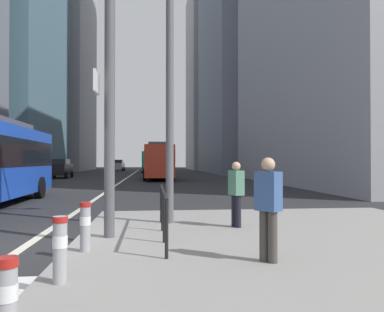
% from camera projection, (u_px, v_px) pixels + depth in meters
% --- Properties ---
extents(ground_plane, '(160.00, 160.00, 0.00)m').
position_uv_depth(ground_plane, '(117.00, 185.00, 27.97)').
color(ground_plane, '#28282B').
extents(median_island, '(9.00, 10.00, 0.15)m').
position_uv_depth(median_island, '(300.00, 245.00, 7.65)').
color(median_island, gray).
rests_on(median_island, ground).
extents(lane_centre_line, '(0.20, 80.00, 0.01)m').
position_uv_depth(lane_centre_line, '(126.00, 179.00, 37.91)').
color(lane_centre_line, beige).
rests_on(lane_centre_line, ground).
extents(office_tower_left_mid, '(12.06, 19.18, 40.74)m').
position_uv_depth(office_tower_left_mid, '(3.00, 12.00, 48.16)').
color(office_tower_left_mid, slate).
rests_on(office_tower_left_mid, ground).
extents(office_tower_left_far, '(13.89, 19.02, 45.36)m').
position_uv_depth(office_tower_left_far, '(51.00, 47.00, 70.80)').
color(office_tower_left_far, '#9E9EA3').
rests_on(office_tower_left_far, ground).
extents(office_tower_right_far, '(13.20, 17.86, 38.07)m').
position_uv_depth(office_tower_right_far, '(220.00, 80.00, 82.20)').
color(office_tower_right_far, '#9E9EA3').
rests_on(office_tower_right_far, ground).
extents(city_bus_red_receding, '(2.90, 11.35, 3.40)m').
position_uv_depth(city_bus_red_receding, '(157.00, 160.00, 36.72)').
color(city_bus_red_receding, red).
rests_on(city_bus_red_receding, ground).
extents(city_bus_red_distant, '(2.82, 11.65, 3.40)m').
position_uv_depth(city_bus_red_distant, '(152.00, 160.00, 59.20)').
color(city_bus_red_distant, '#198456').
rests_on(city_bus_red_distant, ground).
extents(car_oncoming_mid, '(2.09, 4.45, 1.94)m').
position_uv_depth(car_oncoming_mid, '(60.00, 168.00, 39.27)').
color(car_oncoming_mid, black).
rests_on(car_oncoming_mid, ground).
extents(car_receding_near, '(2.16, 4.54, 1.94)m').
position_uv_depth(car_receding_near, '(161.00, 169.00, 36.87)').
color(car_receding_near, maroon).
rests_on(car_receding_near, ground).
extents(car_receding_far, '(2.14, 4.17, 1.94)m').
position_uv_depth(car_receding_far, '(153.00, 167.00, 49.02)').
color(car_receding_far, gold).
rests_on(car_receding_far, ground).
extents(car_oncoming_far, '(2.20, 4.18, 1.94)m').
position_uv_depth(car_oncoming_far, '(118.00, 165.00, 67.20)').
color(car_oncoming_far, silver).
rests_on(car_oncoming_far, ground).
extents(traffic_signal_gantry, '(5.96, 0.65, 6.00)m').
position_uv_depth(traffic_signal_gantry, '(11.00, 45.00, 7.86)').
color(traffic_signal_gantry, '#515156').
rests_on(traffic_signal_gantry, median_island).
extents(street_lamp_post, '(5.50, 0.32, 8.00)m').
position_uv_depth(street_lamp_post, '(170.00, 24.00, 9.94)').
color(street_lamp_post, '#56565B').
rests_on(street_lamp_post, median_island).
extents(bollard_front, '(0.20, 0.20, 0.78)m').
position_uv_depth(bollard_front, '(6.00, 298.00, 3.25)').
color(bollard_front, '#99999E').
rests_on(bollard_front, median_island).
extents(bollard_left, '(0.20, 0.20, 0.87)m').
position_uv_depth(bollard_left, '(60.00, 246.00, 5.01)').
color(bollard_left, '#99999E').
rests_on(bollard_left, median_island).
extents(bollard_right, '(0.20, 0.20, 0.86)m').
position_uv_depth(bollard_right, '(85.00, 224.00, 6.77)').
color(bollard_right, '#99999E').
rests_on(bollard_right, median_island).
extents(pedestrian_railing, '(0.06, 3.83, 0.98)m').
position_uv_depth(pedestrian_railing, '(163.00, 202.00, 8.14)').
color(pedestrian_railing, black).
rests_on(pedestrian_railing, median_island).
extents(pedestrian_waiting, '(0.35, 0.44, 1.57)m').
position_uv_depth(pedestrian_waiting, '(236.00, 191.00, 9.27)').
color(pedestrian_waiting, black).
rests_on(pedestrian_waiting, median_island).
extents(pedestrian_walking, '(0.42, 0.45, 1.65)m').
position_uv_depth(pedestrian_walking, '(268.00, 204.00, 6.08)').
color(pedestrian_walking, '#423D38').
rests_on(pedestrian_walking, median_island).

